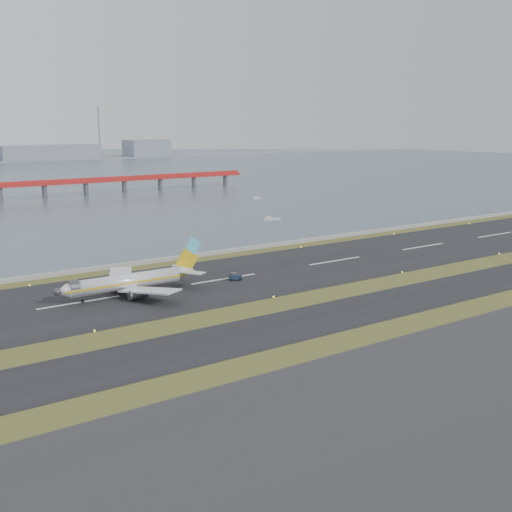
# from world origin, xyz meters

# --- Properties ---
(ground) EXTENTS (1000.00, 1000.00, 0.00)m
(ground) POSITION_xyz_m (0.00, 0.00, 0.00)
(ground) COLOR #3A4B1A
(ground) RESTS_ON ground
(apron_strip) EXTENTS (1000.00, 50.00, 0.10)m
(apron_strip) POSITION_xyz_m (0.00, -55.00, 0.05)
(apron_strip) COLOR #2B2C2E
(apron_strip) RESTS_ON ground
(taxiway_strip) EXTENTS (1000.00, 18.00, 0.10)m
(taxiway_strip) POSITION_xyz_m (0.00, -12.00, 0.05)
(taxiway_strip) COLOR black
(taxiway_strip) RESTS_ON ground
(runway_strip) EXTENTS (1000.00, 45.00, 0.10)m
(runway_strip) POSITION_xyz_m (0.00, 30.00, 0.05)
(runway_strip) COLOR black
(runway_strip) RESTS_ON ground
(seawall) EXTENTS (1000.00, 2.50, 1.00)m
(seawall) POSITION_xyz_m (0.00, 60.00, 0.50)
(seawall) COLOR gray
(seawall) RESTS_ON ground
(red_pier) EXTENTS (260.00, 5.00, 10.20)m
(red_pier) POSITION_xyz_m (20.00, 250.00, 7.28)
(red_pier) COLOR #B1201E
(red_pier) RESTS_ON ground
(airliner) EXTENTS (38.52, 32.89, 12.80)m
(airliner) POSITION_xyz_m (-26.81, 29.67, 3.46)
(airliner) COLOR silver
(airliner) RESTS_ON ground
(pushback_tug) EXTENTS (3.72, 2.89, 2.10)m
(pushback_tug) POSITION_xyz_m (1.82, 27.26, 1.02)
(pushback_tug) COLOR #152439
(pushback_tug) RESTS_ON ground
(workboat_near) EXTENTS (7.93, 5.31, 1.85)m
(workboat_near) POSITION_xyz_m (73.25, 107.87, 0.59)
(workboat_near) COLOR silver
(workboat_near) RESTS_ON ground
(workboat_far) EXTENTS (6.31, 2.66, 1.49)m
(workboat_far) POSITION_xyz_m (112.73, 175.56, 0.47)
(workboat_far) COLOR silver
(workboat_far) RESTS_ON ground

